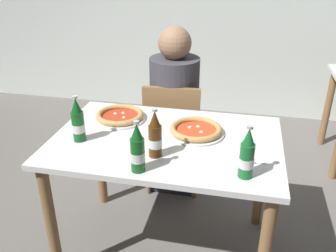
{
  "coord_description": "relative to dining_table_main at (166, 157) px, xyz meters",
  "views": [
    {
      "loc": [
        0.37,
        -1.66,
        1.65
      ],
      "look_at": [
        0.0,
        0.05,
        0.8
      ],
      "focal_mm": 38.97,
      "sensor_mm": 36.0,
      "label": 1
    }
  ],
  "objects": [
    {
      "name": "ground_plane",
      "position": [
        0.0,
        0.0,
        -0.64
      ],
      "size": [
        8.0,
        8.0,
        0.0
      ],
      "primitive_type": "plane",
      "color": "slate"
    },
    {
      "name": "dining_table_main",
      "position": [
        0.0,
        0.0,
        0.0
      ],
      "size": [
        1.2,
        0.8,
        0.75
      ],
      "color": "silver",
      "rests_on": "ground_plane"
    },
    {
      "name": "chair_behind_table",
      "position": [
        -0.08,
        0.61,
        -0.15
      ],
      "size": [
        0.42,
        0.42,
        0.85
      ],
      "rotation": [
        0.0,
        0.0,
        3.2
      ],
      "color": "olive",
      "rests_on": "ground_plane"
    },
    {
      "name": "diner_seated",
      "position": [
        -0.09,
        0.66,
        -0.05
      ],
      "size": [
        0.34,
        0.34,
        1.21
      ],
      "color": "#2D3342",
      "rests_on": "ground_plane"
    },
    {
      "name": "pizza_margherita_near",
      "position": [
        -0.32,
        0.18,
        0.14
      ],
      "size": [
        0.3,
        0.3,
        0.04
      ],
      "color": "white",
      "rests_on": "dining_table_main"
    },
    {
      "name": "pizza_marinara_far",
      "position": [
        0.15,
        0.09,
        0.14
      ],
      "size": [
        0.31,
        0.31,
        0.04
      ],
      "color": "white",
      "rests_on": "dining_table_main"
    },
    {
      "name": "beer_bottle_left",
      "position": [
        -0.06,
        -0.32,
        0.22
      ],
      "size": [
        0.07,
        0.07,
        0.25
      ],
      "color": "#14591E",
      "rests_on": "dining_table_main"
    },
    {
      "name": "beer_bottle_center",
      "position": [
        0.42,
        -0.27,
        0.22
      ],
      "size": [
        0.07,
        0.07,
        0.25
      ],
      "color": "#196B2D",
      "rests_on": "dining_table_main"
    },
    {
      "name": "beer_bottle_right",
      "position": [
        -0.01,
        -0.18,
        0.22
      ],
      "size": [
        0.07,
        0.07,
        0.25
      ],
      "color": "#512D0F",
      "rests_on": "dining_table_main"
    },
    {
      "name": "beer_bottle_extra",
      "position": [
        -0.44,
        -0.11,
        0.22
      ],
      "size": [
        0.07,
        0.07,
        0.25
      ],
      "color": "#14591E",
      "rests_on": "dining_table_main"
    },
    {
      "name": "napkin_with_cutlery",
      "position": [
        0.42,
        -0.07,
        0.12
      ],
      "size": [
        0.19,
        0.19,
        0.01
      ],
      "color": "white",
      "rests_on": "dining_table_main"
    }
  ]
}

